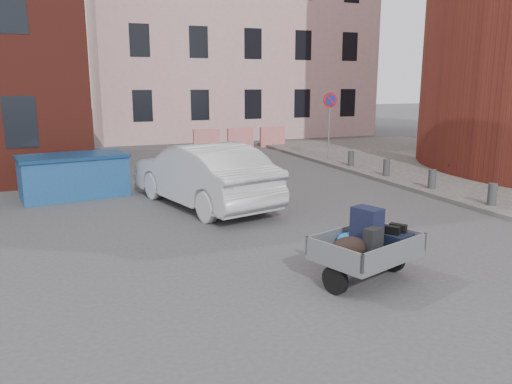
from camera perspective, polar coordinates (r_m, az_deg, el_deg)
name	(u,v)px	position (r m, az deg, el deg)	size (l,w,h in m)	color
ground	(295,253)	(9.39, 4.48, -6.96)	(120.00, 120.00, 0.00)	#38383A
building_pink	(229,18)	(31.81, -3.06, 19.29)	(16.00, 8.00, 14.00)	#C89999
no_parking_sign	(330,112)	(20.09, 8.43, 9.06)	(0.60, 0.09, 2.65)	gray
bollards	(432,179)	(15.30, 19.48, 1.41)	(0.22, 9.02, 0.55)	#3A3A3D
barriers	(240,138)	(24.49, -1.79, 6.17)	(4.70, 0.18, 1.00)	red
trailer	(366,246)	(8.03, 12.47, -6.00)	(1.87, 1.97, 1.20)	black
dumpster	(74,176)	(14.70, -20.10, 1.76)	(3.04, 1.91, 1.19)	navy
silver_car	(203,174)	(12.86, -6.12, 2.00)	(1.72, 4.94, 1.63)	#BABDC2
bicycle	(473,160)	(18.33, 23.60, 3.41)	(0.63, 1.81, 0.95)	black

